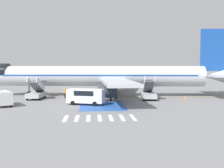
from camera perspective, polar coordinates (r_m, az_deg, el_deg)
ground_plane at (r=47.87m, az=-4.31°, el=-2.62°), size 600.00×600.00×0.00m
apron_leadline_yellow at (r=47.70m, az=-2.66°, el=-2.64°), size 80.68×9.10×0.01m
apron_stand_patch_blue at (r=36.38m, az=-2.13°, el=-4.76°), size 6.08×8.72×0.01m
apron_walkway_bar_0 at (r=28.31m, az=-10.07°, el=-7.39°), size 0.44×3.60×0.01m
apron_walkway_bar_1 at (r=28.22m, az=-7.63°, el=-7.40°), size 0.44×3.60×0.01m
apron_walkway_bar_2 at (r=28.17m, az=-5.17°, el=-7.40°), size 0.44×3.60×0.01m
apron_walkway_bar_3 at (r=28.18m, az=-2.71°, el=-7.38°), size 0.44×3.60×0.01m
apron_walkway_bar_4 at (r=28.24m, az=-0.25°, el=-7.35°), size 0.44×3.60×0.01m
apron_walkway_bar_5 at (r=28.35m, az=2.19°, el=-7.31°), size 0.44×3.60×0.01m
apron_walkway_bar_6 at (r=28.50m, az=4.60°, el=-7.26°), size 0.44×3.60×0.01m
airliner at (r=47.35m, az=-1.82°, el=1.73°), size 46.75×32.82×12.00m
boarding_stairs_forward at (r=45.32m, az=-16.12°, el=-1.93°), size 2.71×5.41×3.81m
boarding_stairs_aft at (r=43.32m, az=7.95°, el=-2.05°), size 2.71×5.41×3.98m
fuel_tanker at (r=69.11m, az=5.12°, el=0.90°), size 10.26×2.95×3.45m
service_van_0 at (r=38.98m, az=-22.71°, el=-2.69°), size 3.66×4.54×2.01m
service_van_1 at (r=37.33m, az=-5.75°, el=-2.48°), size 5.53×3.34×2.25m
ground_crew_0 at (r=40.90m, az=-0.26°, el=-2.27°), size 0.45×0.48×1.83m
ground_crew_1 at (r=43.12m, az=0.92°, el=-2.01°), size 0.46×0.29×1.75m
ground_crew_2 at (r=42.02m, az=-6.67°, el=-2.31°), size 0.44×0.48×1.62m
ground_crew_3 at (r=45.28m, az=-10.19°, el=-1.79°), size 0.34×0.48×1.74m
traffic_cone_0 at (r=44.05m, az=15.58°, el=-3.01°), size 0.48×0.48×0.53m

